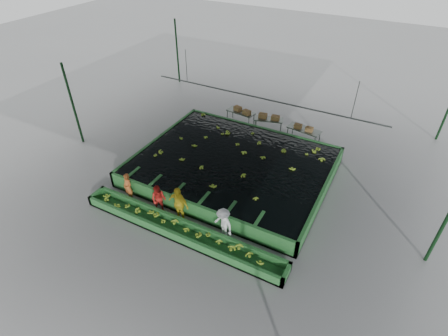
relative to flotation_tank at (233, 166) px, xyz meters
The scene contains 21 objects.
ground 1.57m from the flotation_tank, 90.00° to the right, with size 80.00×80.00×0.00m, color gray.
shed_roof 4.79m from the flotation_tank, 90.00° to the right, with size 20.00×22.00×0.04m, color gray.
shed_posts 2.54m from the flotation_tank, 90.00° to the right, with size 20.00×22.00×5.00m, color black, non-canonical shape.
flotation_tank is the anchor object (origin of this frame).
tank_water 0.40m from the flotation_tank, 90.00° to the right, with size 9.70×7.70×0.00m, color black.
sorting_trough 5.10m from the flotation_tank, 90.00° to the right, with size 10.00×1.00×0.50m, color #2B7031, non-canonical shape.
cableway_rail 4.33m from the flotation_tank, 90.00° to the left, with size 0.08×0.08×14.00m, color #59605B.
rail_hanger_left 7.06m from the flotation_tank, 145.01° to the left, with size 0.04×0.04×2.00m, color #59605B.
rail_hanger_right 7.06m from the flotation_tank, 34.99° to the left, with size 0.04×0.04×2.00m, color #59605B.
worker_a 5.58m from the flotation_tank, 129.51° to the right, with size 0.55×0.36×1.52m, color #C76129.
worker_b 4.63m from the flotation_tank, 111.54° to the right, with size 0.73×0.57×1.50m, color red.
worker_c 4.36m from the flotation_tank, 97.56° to the right, with size 1.09×0.45×1.86m, color yellow.
worker_d 4.65m from the flotation_tank, 68.10° to the right, with size 1.03×0.59×1.59m, color white.
packing_table_left 5.66m from the flotation_tank, 111.68° to the left, with size 1.89×0.76×0.86m, color #59605B, non-canonical shape.
packing_table_mid 5.24m from the flotation_tank, 90.87° to the left, with size 1.83×0.73×0.83m, color #59605B, non-canonical shape.
packing_table_right 5.46m from the flotation_tank, 64.25° to the left, with size 2.02×0.81×0.92m, color #59605B, non-canonical shape.
box_stack_left 5.56m from the flotation_tank, 110.61° to the left, with size 1.29×0.36×0.28m, color olive, non-canonical shape.
box_stack_mid 5.26m from the flotation_tank, 90.82° to the left, with size 1.34×0.37×0.29m, color olive, non-canonical shape.
box_stack_right 5.39m from the flotation_tank, 64.23° to the left, with size 1.16×0.32×0.25m, color olive, non-canonical shape.
floating_bananas 0.89m from the flotation_tank, 90.00° to the left, with size 8.54×5.82×0.12m, color #8FB82B, non-canonical shape.
trough_bananas 5.10m from the flotation_tank, 90.00° to the right, with size 9.25×0.62×0.12m, color #8FB82B, non-canonical shape.
Camera 1 is at (6.76, -12.14, 11.63)m, focal length 28.00 mm.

